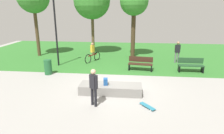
{
  "coord_description": "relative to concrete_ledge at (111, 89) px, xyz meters",
  "views": [
    {
      "loc": [
        0.81,
        -9.6,
        3.98
      ],
      "look_at": [
        -0.17,
        -0.19,
        1.13
      ],
      "focal_mm": 31.15,
      "sensor_mm": 36.0,
      "label": 1
    }
  ],
  "objects": [
    {
      "name": "lamp_post",
      "position": [
        -4.32,
        4.45,
        2.7
      ],
      "size": [
        0.28,
        0.28,
        4.9
      ],
      "color": "black",
      "rests_on": "ground_plane"
    },
    {
      "name": "ground_plane",
      "position": [
        0.17,
        0.87,
        -0.22
      ],
      "size": [
        28.0,
        28.0,
        0.0
      ],
      "primitive_type": "plane",
      "color": "gray"
    },
    {
      "name": "park_bench_by_oak",
      "position": [
        4.82,
        3.87,
        0.26
      ],
      "size": [
        1.6,
        0.49,
        0.91
      ],
      "color": "#1E4223",
      "rests_on": "ground_plane"
    },
    {
      "name": "tree_leaning_ash",
      "position": [
        -2.53,
        8.43,
        4.38
      ],
      "size": [
        3.11,
        3.11,
        6.18
      ],
      "color": "brown",
      "rests_on": "grass_lawn"
    },
    {
      "name": "pedestrian_with_backpack",
      "position": [
        4.4,
        6.11,
        0.76
      ],
      "size": [
        0.43,
        0.38,
        1.64
      ],
      "color": "slate",
      "rests_on": "ground_plane"
    },
    {
      "name": "backpack_on_ledge",
      "position": [
        -0.24,
        -0.03,
        0.38
      ],
      "size": [
        0.24,
        0.31,
        0.32
      ],
      "primitive_type": "cube",
      "rotation": [
        0.0,
        0.0,
        1.72
      ],
      "color": "#1E4C8C",
      "rests_on": "concrete_ledge"
    },
    {
      "name": "concrete_ledge",
      "position": [
        0.0,
        0.0,
        0.0
      ],
      "size": [
        3.02,
        0.96,
        0.44
      ],
      "primitive_type": "cube",
      "color": "gray",
      "rests_on": "ground_plane"
    },
    {
      "name": "tree_young_birch",
      "position": [
        1.04,
        7.65,
        4.23
      ],
      "size": [
        2.27,
        2.27,
        5.69
      ],
      "color": "#42301E",
      "rests_on": "grass_lawn"
    },
    {
      "name": "skateboard_by_ledge",
      "position": [
        1.7,
        -1.3,
        -0.16
      ],
      "size": [
        0.66,
        0.74,
        0.08
      ],
      "color": "teal",
      "rests_on": "ground_plane"
    },
    {
      "name": "cyclist_on_bicycle",
      "position": [
        -2.05,
        5.75,
        0.41
      ],
      "size": [
        0.91,
        1.63,
        1.52
      ],
      "color": "black",
      "rests_on": "ground_plane"
    },
    {
      "name": "trash_bin",
      "position": [
        -4.22,
        2.44,
        0.25
      ],
      "size": [
        0.47,
        0.47,
        0.94
      ],
      "primitive_type": "cylinder",
      "color": "#1E592D",
      "rests_on": "ground_plane"
    },
    {
      "name": "skater_performing_trick",
      "position": [
        -0.56,
        -1.35,
        0.73
      ],
      "size": [
        0.37,
        0.36,
        1.63
      ],
      "color": "black",
      "rests_on": "ground_plane"
    },
    {
      "name": "grass_lawn",
      "position": [
        0.17,
        8.82,
        -0.22
      ],
      "size": [
        26.6,
        12.1,
        0.01
      ],
      "primitive_type": "cube",
      "color": "#2D6B28",
      "rests_on": "ground_plane"
    },
    {
      "name": "park_bench_near_lamppost",
      "position": [
        1.58,
        3.86,
        0.26
      ],
      "size": [
        1.65,
        0.66,
        0.91
      ],
      "color": "#331E14",
      "rests_on": "ground_plane"
    }
  ]
}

